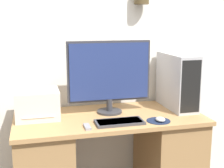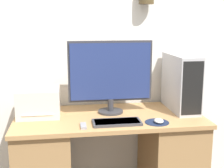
{
  "view_description": "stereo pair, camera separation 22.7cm",
  "coord_description": "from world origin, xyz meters",
  "views": [
    {
      "loc": [
        -0.53,
        -1.83,
        1.48
      ],
      "look_at": [
        0.02,
        0.33,
        1.02
      ],
      "focal_mm": 50.0,
      "sensor_mm": 36.0,
      "label": 1
    },
    {
      "loc": [
        -0.31,
        -1.88,
        1.48
      ],
      "look_at": [
        0.02,
        0.33,
        1.02
      ],
      "focal_mm": 50.0,
      "sensor_mm": 36.0,
      "label": 2
    }
  ],
  "objects": [
    {
      "name": "printer",
      "position": [
        -0.52,
        0.4,
        0.88
      ],
      "size": [
        0.31,
        0.27,
        0.21
      ],
      "color": "beige",
      "rests_on": "desk"
    },
    {
      "name": "computer_tower",
      "position": [
        0.58,
        0.41,
        1.0
      ],
      "size": [
        0.17,
        0.46,
        0.44
      ],
      "color": "#B2B2B7",
      "rests_on": "desk"
    },
    {
      "name": "wall_back",
      "position": [
        0.0,
        0.71,
        1.35
      ],
      "size": [
        6.4,
        0.17,
        2.7
      ],
      "color": "white",
      "rests_on": "ground_plane"
    },
    {
      "name": "remote_control",
      "position": [
        -0.21,
        0.11,
        0.79
      ],
      "size": [
        0.04,
        0.11,
        0.02
      ],
      "color": "gray",
      "rests_on": "desk"
    },
    {
      "name": "monitor",
      "position": [
        0.02,
        0.41,
        1.08
      ],
      "size": [
        0.64,
        0.19,
        0.55
      ],
      "color": "#333338",
      "rests_on": "desk"
    },
    {
      "name": "keyboard",
      "position": [
        0.03,
        0.14,
        0.79
      ],
      "size": [
        0.33,
        0.16,
        0.02
      ],
      "color": "#3D3D42",
      "rests_on": "desk"
    },
    {
      "name": "mouse",
      "position": [
        0.31,
        0.1,
        0.8
      ],
      "size": [
        0.06,
        0.08,
        0.03
      ],
      "color": "silver",
      "rests_on": "mousepad"
    },
    {
      "name": "mousepad",
      "position": [
        0.31,
        0.12,
        0.78
      ],
      "size": [
        0.17,
        0.17,
        0.0
      ],
      "color": "#19233D",
      "rests_on": "desk"
    },
    {
      "name": "desk",
      "position": [
        0.0,
        0.33,
        0.4
      ],
      "size": [
        1.38,
        0.66,
        0.78
      ],
      "color": "tan",
      "rests_on": "ground_plane"
    }
  ]
}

